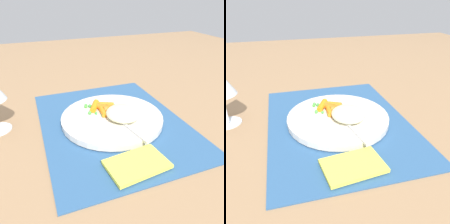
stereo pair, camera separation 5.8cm
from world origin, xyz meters
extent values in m
plane|color=#997551|center=(0.00, 0.00, 0.00)|extent=(2.40, 2.40, 0.00)
cube|color=#2D5684|center=(0.00, 0.00, 0.00)|extent=(0.48, 0.37, 0.01)
cylinder|color=silver|center=(0.00, 0.00, 0.01)|extent=(0.27, 0.27, 0.02)
ellipsoid|color=beige|center=(-0.02, -0.02, 0.04)|extent=(0.09, 0.09, 0.03)
cylinder|color=orange|center=(0.05, 0.03, 0.03)|extent=(0.05, 0.04, 0.02)
cylinder|color=orange|center=(0.02, 0.00, 0.03)|extent=(0.05, 0.02, 0.02)
cylinder|color=orange|center=(0.03, 0.01, 0.03)|extent=(0.05, 0.05, 0.02)
cylinder|color=orange|center=(0.05, 0.00, 0.03)|extent=(0.03, 0.05, 0.01)
cylinder|color=orange|center=(0.02, 0.02, 0.03)|extent=(0.05, 0.02, 0.01)
cylinder|color=orange|center=(0.02, -0.01, 0.03)|extent=(0.02, 0.05, 0.02)
sphere|color=green|center=(0.02, 0.04, 0.03)|extent=(0.01, 0.01, 0.01)
sphere|color=green|center=(0.07, 0.04, 0.03)|extent=(0.01, 0.01, 0.01)
sphere|color=green|center=(0.07, 0.05, 0.03)|extent=(0.01, 0.01, 0.01)
sphere|color=#56993C|center=(0.06, -0.01, 0.03)|extent=(0.01, 0.01, 0.01)
sphere|color=#559D3E|center=(0.05, -0.02, 0.03)|extent=(0.01, 0.01, 0.01)
sphere|color=green|center=(0.03, 0.05, 0.03)|extent=(0.01, 0.01, 0.01)
sphere|color=#4EA547|center=(0.07, 0.05, 0.03)|extent=(0.01, 0.01, 0.01)
sphere|color=#419040|center=(0.01, 0.02, 0.03)|extent=(0.01, 0.01, 0.01)
sphere|color=#4C903F|center=(0.01, -0.03, 0.03)|extent=(0.01, 0.01, 0.01)
cube|color=silver|center=(0.03, 0.01, 0.03)|extent=(0.05, 0.02, 0.01)
cube|color=silver|center=(-0.07, -0.01, 0.03)|extent=(0.16, 0.04, 0.01)
cylinder|color=silver|center=(0.07, 0.29, 0.00)|extent=(0.07, 0.07, 0.00)
cube|color=#EAE54C|center=(-0.18, 0.02, 0.01)|extent=(0.09, 0.13, 0.01)
camera|label=1|loc=(-0.49, 0.19, 0.32)|focal=36.11mm
camera|label=2|loc=(-0.51, 0.13, 0.32)|focal=36.11mm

